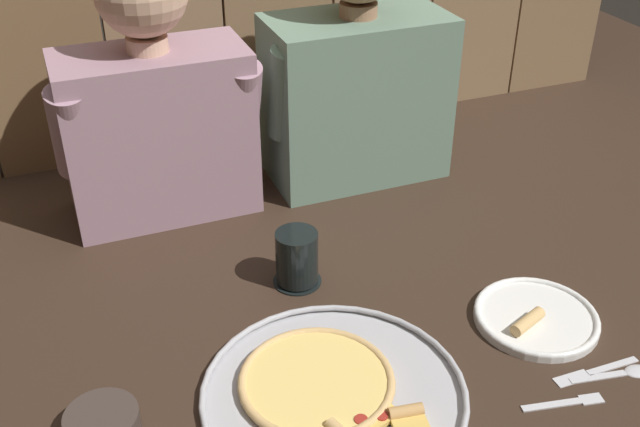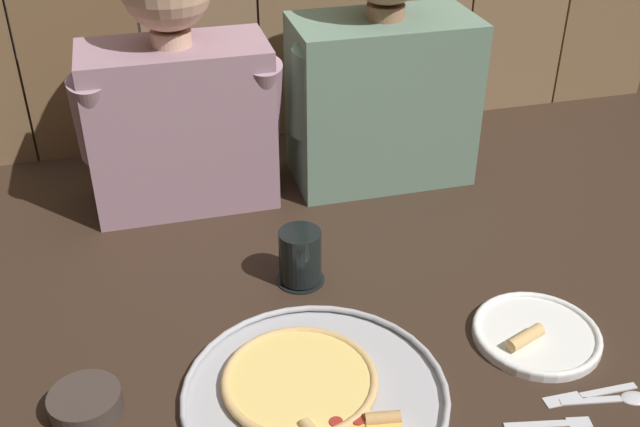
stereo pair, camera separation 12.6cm
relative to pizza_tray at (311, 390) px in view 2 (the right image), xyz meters
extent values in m
plane|color=#332319|center=(0.10, 0.13, -0.01)|extent=(3.20, 3.20, 0.00)
cylinder|color=#B2B2B7|center=(0.00, -0.01, -0.01)|extent=(0.41, 0.41, 0.01)
torus|color=#B2B2B7|center=(0.00, -0.01, 0.00)|extent=(0.41, 0.41, 0.01)
cylinder|color=#B23823|center=(-0.01, 0.02, 0.00)|extent=(0.24, 0.24, 0.00)
cylinder|color=#F4D170|center=(-0.01, 0.02, 0.00)|extent=(0.23, 0.23, 0.01)
torus|color=tan|center=(-0.01, 0.02, 0.00)|extent=(0.25, 0.25, 0.01)
cylinder|color=tan|center=(0.09, -0.09, 0.01)|extent=(0.05, 0.03, 0.02)
cube|color=#EABC56|center=(0.03, -0.08, 0.00)|extent=(0.11, 0.08, 0.01)
cylinder|color=#A3281E|center=(0.02, -0.08, 0.01)|extent=(0.02, 0.02, 0.00)
cylinder|color=#A3281E|center=(0.05, -0.08, 0.01)|extent=(0.02, 0.02, 0.00)
cylinder|color=white|center=(0.40, 0.03, 0.00)|extent=(0.21, 0.21, 0.01)
torus|color=white|center=(0.40, 0.03, 0.00)|extent=(0.21, 0.21, 0.01)
cylinder|color=tan|center=(0.37, 0.01, 0.01)|extent=(0.08, 0.05, 0.02)
cylinder|color=black|center=(0.05, 0.29, -0.01)|extent=(0.09, 0.09, 0.01)
cylinder|color=black|center=(0.05, 0.29, 0.05)|extent=(0.08, 0.08, 0.10)
cylinder|color=#3D332D|center=(-0.33, 0.05, 0.01)|extent=(0.11, 0.11, 0.04)
cylinder|color=#B23823|center=(-0.33, 0.05, 0.02)|extent=(0.09, 0.09, 0.02)
cube|color=silver|center=(0.30, -0.15, -0.01)|extent=(0.10, 0.03, 0.01)
cube|color=silver|center=(0.37, -0.16, -0.01)|extent=(0.04, 0.03, 0.01)
cube|color=silver|center=(0.45, -0.11, -0.01)|extent=(0.10, 0.01, 0.01)
cube|color=silver|center=(0.37, -0.11, -0.01)|extent=(0.06, 0.02, 0.00)
cube|color=silver|center=(0.41, -0.12, -0.01)|extent=(0.10, 0.03, 0.01)
ellipsoid|color=silver|center=(0.48, -0.13, -0.01)|extent=(0.05, 0.04, 0.01)
cube|color=gray|center=(-0.12, 0.64, 0.17)|extent=(0.38, 0.19, 0.35)
cylinder|color=#DBAD8E|center=(-0.12, 0.64, 0.36)|extent=(0.08, 0.08, 0.03)
cylinder|color=gray|center=(-0.29, 0.60, 0.22)|extent=(0.08, 0.13, 0.21)
cylinder|color=gray|center=(0.05, 0.60, 0.22)|extent=(0.08, 0.13, 0.21)
cube|color=slate|center=(0.32, 0.64, 0.17)|extent=(0.39, 0.21, 0.37)
cylinder|color=#9E7051|center=(0.32, 0.64, 0.37)|extent=(0.08, 0.08, 0.03)
cylinder|color=slate|center=(0.15, 0.60, 0.23)|extent=(0.08, 0.12, 0.21)
cylinder|color=slate|center=(0.50, 0.60, 0.23)|extent=(0.08, 0.12, 0.21)
camera|label=1|loc=(-0.32, -0.77, 0.84)|focal=42.10mm
camera|label=2|loc=(-0.20, -0.81, 0.84)|focal=42.10mm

